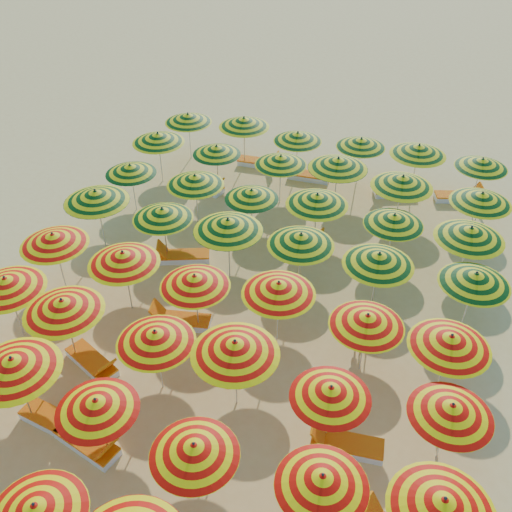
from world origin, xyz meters
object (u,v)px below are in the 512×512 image
lounger_10 (183,256)px  beachgoer_a (362,327)px  umbrella_42 (188,118)px  lounger_12 (205,186)px  umbrella_12 (6,283)px  umbrella_45 (361,143)px  umbrella_37 (217,150)px  lounger_13 (259,162)px  umbrella_11 (443,505)px  umbrella_17 (452,410)px  umbrella_34 (394,219)px  umbrella_44 (298,137)px  umbrella_16 (331,392)px  umbrella_18 (53,239)px  umbrella_25 (162,214)px  umbrella_35 (470,233)px  umbrella_31 (195,180)px  lounger_14 (310,176)px  umbrella_10 (322,480)px  lounger_3 (54,420)px  umbrella_26 (228,225)px  umbrella_13 (63,306)px  umbrella_7 (13,364)px  umbrella_14 (156,337)px  umbrella_38 (281,160)px  lounger_15 (395,192)px  umbrella_19 (123,258)px  umbrella_15 (235,348)px  umbrella_47 (482,163)px  umbrella_36 (158,138)px  umbrella_46 (419,150)px  umbrella_21 (279,288)px  lounger_7 (93,363)px  umbrella_8 (96,405)px  umbrella_23 (450,341)px  umbrella_28 (379,259)px  lounger_4 (88,443)px  umbrella_41 (481,198)px  umbrella_43 (244,122)px  umbrella_24 (96,196)px  umbrella_27 (301,239)px  lounger_8 (345,444)px  umbrella_2 (36,510)px  umbrella_30 (130,169)px  umbrella_20 (195,281)px  umbrella_40 (402,181)px  umbrella_33 (317,199)px  lounger_16 (458,197)px

lounger_10 → beachgoer_a: size_ratio=1.18×
umbrella_42 → lounger_12: bearing=-53.1°
umbrella_12 → umbrella_45: 13.91m
umbrella_37 → lounger_13: umbrella_37 is taller
umbrella_11 → umbrella_17: (-0.04, 2.37, -0.16)m
umbrella_34 → umbrella_44: bearing=135.3°
umbrella_16 → umbrella_18: size_ratio=0.89×
umbrella_25 → umbrella_35: 9.55m
umbrella_31 → lounger_14: (2.90, 4.68, -1.74)m
umbrella_10 → lounger_14: 14.78m
lounger_3 → umbrella_26: bearing=81.5°
umbrella_35 → lounger_10: (-8.81, -1.97, -1.83)m
umbrella_13 → umbrella_7: bearing=-85.3°
umbrella_7 → umbrella_10: (7.34, -0.15, -0.25)m
umbrella_14 → umbrella_38: 9.73m
lounger_12 → lounger_13: 2.98m
umbrella_14 → lounger_15: bearing=71.1°
umbrella_19 → lounger_3: bearing=-84.9°
umbrella_15 → umbrella_47: size_ratio=0.92×
umbrella_36 → umbrella_46: size_ratio=1.06×
umbrella_10 → umbrella_42: size_ratio=0.96×
umbrella_31 → umbrella_42: bearing=118.6°
umbrella_21 → lounger_7: size_ratio=1.37×
umbrella_8 → umbrella_10: umbrella_10 is taller
beachgoer_a → umbrella_34: bearing=-43.9°
umbrella_23 → umbrella_28: 3.40m
umbrella_15 → umbrella_38: 9.74m
lounger_4 → lounger_7: bearing=134.1°
umbrella_28 → umbrella_41: bearing=60.5°
umbrella_34 → umbrella_43: size_ratio=0.98×
umbrella_24 → umbrella_27: size_ratio=1.01×
umbrella_14 → umbrella_26: 4.85m
lounger_8 → umbrella_35: bearing=-112.4°
umbrella_27 → umbrella_44: 7.14m
umbrella_2 → umbrella_30: (-5.03, 11.93, -0.03)m
umbrella_12 → umbrella_24: 4.58m
umbrella_28 → umbrella_31: bearing=161.5°
umbrella_45 → umbrella_31: bearing=-133.6°
umbrella_38 → lounger_7: (-2.07, -9.78, -1.67)m
umbrella_27 → lounger_15: size_ratio=1.44×
umbrella_14 → umbrella_19: size_ratio=1.05×
umbrella_20 → lounger_7: size_ratio=1.34×
umbrella_40 → umbrella_45: 3.47m
umbrella_33 → umbrella_34: bearing=-1.6°
beachgoer_a → umbrella_40: bearing=-42.7°
umbrella_20 → umbrella_40: umbrella_40 is taller
umbrella_2 → umbrella_35: size_ratio=0.89×
umbrella_2 → umbrella_42: size_ratio=1.02×
umbrella_38 → umbrella_45: umbrella_38 is taller
umbrella_7 → lounger_16: 17.07m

